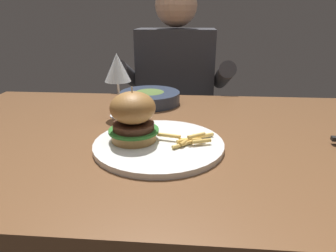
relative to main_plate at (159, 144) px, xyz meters
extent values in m
cube|color=brown|center=(0.04, 0.09, -0.03)|extent=(1.47, 0.83, 0.04)
cylinder|color=brown|center=(-0.63, 0.44, -0.40)|extent=(0.06, 0.06, 0.70)
cylinder|color=white|center=(0.00, 0.00, 0.00)|extent=(0.31, 0.31, 0.01)
cylinder|color=#B78447|center=(-0.06, 0.01, 0.02)|extent=(0.11, 0.11, 0.02)
cylinder|color=#2D7028|center=(-0.06, 0.01, 0.03)|extent=(0.12, 0.12, 0.01)
cylinder|color=#4C2D1E|center=(-0.06, 0.01, 0.04)|extent=(0.10, 0.10, 0.02)
ellipsoid|color=#9C6A35|center=(-0.06, 0.01, 0.09)|extent=(0.11, 0.11, 0.08)
cylinder|color=#CCB78C|center=(-0.06, 0.01, 0.11)|extent=(0.00, 0.00, 0.05)
cylinder|color=#E0B251|center=(0.08, 0.01, 0.01)|extent=(0.06, 0.02, 0.01)
cylinder|color=#E0B251|center=(0.07, 0.01, 0.01)|extent=(0.06, 0.04, 0.01)
cylinder|color=gold|center=(0.07, 0.00, 0.02)|extent=(0.04, 0.06, 0.01)
cylinder|color=#EABC5B|center=(0.02, 0.01, 0.02)|extent=(0.06, 0.02, 0.01)
cylinder|color=#EABC5B|center=(0.10, 0.03, 0.01)|extent=(0.06, 0.04, 0.01)
cylinder|color=#E0B251|center=(0.10, -0.01, 0.02)|extent=(0.05, 0.02, 0.01)
cylinder|color=#EABC5B|center=(0.06, -0.02, 0.01)|extent=(0.05, 0.04, 0.01)
cylinder|color=#EABC5B|center=(0.09, 0.00, 0.03)|extent=(0.04, 0.03, 0.01)
cylinder|color=silver|center=(-0.15, 0.22, -0.01)|extent=(0.06, 0.06, 0.00)
cylinder|color=silver|center=(-0.15, 0.22, 0.05)|extent=(0.01, 0.01, 0.11)
cone|color=silver|center=(-0.15, 0.22, 0.15)|extent=(0.08, 0.08, 0.08)
cylinder|color=#2D384C|center=(-0.07, 0.38, 0.01)|extent=(0.21, 0.21, 0.04)
ellipsoid|color=#4C662D|center=(-0.07, 0.38, 0.03)|extent=(0.12, 0.12, 0.02)
cube|color=#282833|center=(0.00, 0.78, -0.52)|extent=(0.30, 0.22, 0.46)
cube|color=#333338|center=(0.00, 0.78, -0.03)|extent=(0.36, 0.20, 0.52)
sphere|color=tan|center=(0.00, 0.78, 0.33)|extent=(0.19, 0.19, 0.19)
cylinder|color=#333338|center=(-0.22, 0.70, 0.03)|extent=(0.07, 0.34, 0.18)
cylinder|color=#333338|center=(0.22, 0.70, 0.03)|extent=(0.07, 0.34, 0.18)
camera|label=1|loc=(0.08, -0.66, 0.29)|focal=32.00mm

